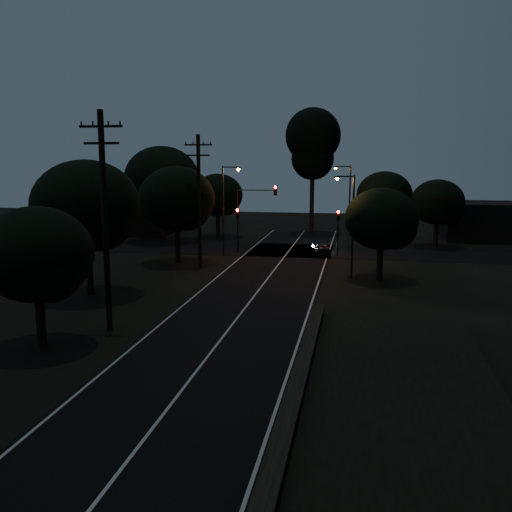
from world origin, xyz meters
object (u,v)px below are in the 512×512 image
(utility_pole_mid, at_px, (105,218))
(streetlight_a, at_px, (225,204))
(utility_pole_far, at_px, (199,199))
(signal_mast, at_px, (256,206))
(streetlight_b, at_px, (347,201))
(tall_pine, at_px, (313,143))
(signal_left, at_px, (238,222))
(signal_right, at_px, (338,224))
(car, at_px, (322,249))
(streetlight_c, at_px, (350,219))

(utility_pole_mid, xyz_separation_m, streetlight_a, (0.69, 23.00, -1.10))
(utility_pole_far, height_order, signal_mast, utility_pole_far)
(utility_pole_far, xyz_separation_m, streetlight_b, (11.31, 12.00, -0.85))
(streetlight_a, bearing_deg, utility_pole_far, -96.59)
(tall_pine, xyz_separation_m, signal_mast, (-3.91, -15.01, -6.02))
(streetlight_b, bearing_deg, signal_left, -157.95)
(signal_right, height_order, car, signal_right)
(utility_pole_mid, distance_m, signal_right, 27.30)
(signal_mast, bearing_deg, utility_pole_mid, -97.04)
(signal_right, bearing_deg, streetlight_c, -82.98)
(signal_right, distance_m, car, 2.67)
(utility_pole_mid, relative_size, utility_pole_far, 1.05)
(streetlight_a, relative_size, streetlight_c, 1.07)
(utility_pole_mid, xyz_separation_m, signal_right, (10.60, 24.99, -2.90))
(utility_pole_mid, distance_m, utility_pole_far, 17.00)
(signal_mast, height_order, car, signal_mast)
(utility_pole_mid, relative_size, streetlight_a, 1.38)
(signal_right, relative_size, streetlight_a, 0.51)
(signal_mast, xyz_separation_m, streetlight_a, (-2.39, -1.99, 0.30))
(utility_pole_far, relative_size, signal_mast, 1.68)
(signal_left, distance_m, signal_mast, 2.26)
(signal_mast, bearing_deg, streetlight_b, 25.99)
(utility_pole_far, relative_size, streetlight_a, 1.31)
(utility_pole_far, xyz_separation_m, signal_right, (10.60, 7.99, -2.65))
(utility_pole_far, bearing_deg, utility_pole_mid, -90.00)
(tall_pine, bearing_deg, streetlight_b, -68.62)
(streetlight_b, bearing_deg, tall_pine, 111.38)
(signal_left, bearing_deg, signal_right, 0.00)
(signal_right, relative_size, streetlight_b, 0.51)
(streetlight_a, height_order, car, streetlight_a)
(signal_left, bearing_deg, signal_mast, 0.13)
(tall_pine, xyz_separation_m, car, (2.20, -15.22, -9.78))
(signal_mast, relative_size, streetlight_b, 0.78)
(streetlight_a, xyz_separation_m, streetlight_c, (11.14, -8.00, -0.29))
(signal_left, xyz_separation_m, signal_mast, (1.69, 0.00, 1.50))
(utility_pole_far, bearing_deg, signal_left, 80.06)
(streetlight_b, distance_m, car, 6.23)
(utility_pole_mid, bearing_deg, car, 69.63)
(utility_pole_mid, bearing_deg, tall_pine, 80.07)
(utility_pole_far, distance_m, streetlight_b, 16.51)
(utility_pole_far, distance_m, streetlight_c, 12.05)
(tall_pine, height_order, streetlight_c, tall_pine)
(signal_left, height_order, streetlight_b, streetlight_b)
(signal_right, distance_m, streetlight_a, 10.26)
(utility_pole_mid, distance_m, streetlight_b, 31.15)
(utility_pole_far, bearing_deg, car, 40.20)
(utility_pole_mid, relative_size, streetlight_c, 1.47)
(streetlight_a, relative_size, car, 2.36)
(utility_pole_mid, height_order, streetlight_b, utility_pole_mid)
(utility_pole_mid, relative_size, signal_right, 2.68)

